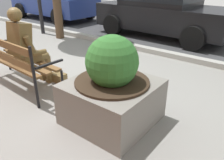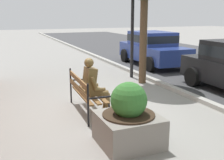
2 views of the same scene
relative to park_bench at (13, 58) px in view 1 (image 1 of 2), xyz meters
name	(u,v)px [view 1 (image 1 of 2)]	position (x,y,z in m)	size (l,w,h in m)	color
ground_plane	(33,82)	(0.03, 0.27, -0.54)	(80.00, 80.00, 0.00)	gray
street_surface	(187,22)	(0.03, 7.77, -0.54)	(60.00, 9.00, 0.01)	#424244
curb_stone	(123,45)	(0.03, 3.17, -0.48)	(60.00, 0.20, 0.12)	#B2AFA8
park_bench	(13,58)	(0.00, 0.00, 0.00)	(1.82, 0.60, 0.95)	brown
bronze_statue_seated	(30,50)	(0.20, 0.21, 0.12)	(0.63, 0.77, 1.37)	brown
concrete_planter	(112,90)	(1.93, 0.24, -0.08)	(1.06, 1.06, 1.18)	gray
parked_car_black	(162,9)	(0.27, 4.86, 0.30)	(4.15, 2.02, 1.56)	black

